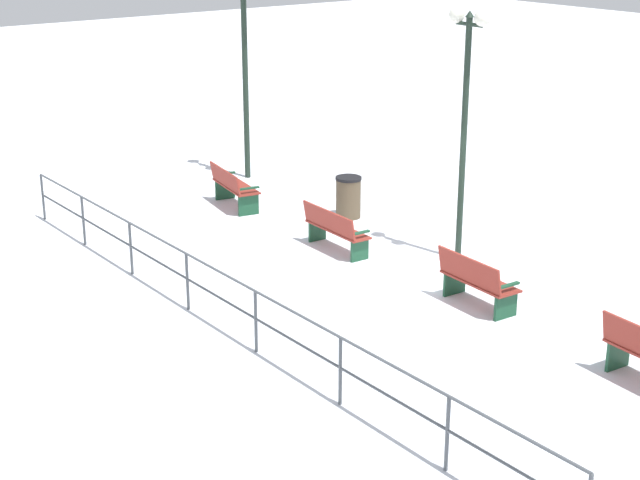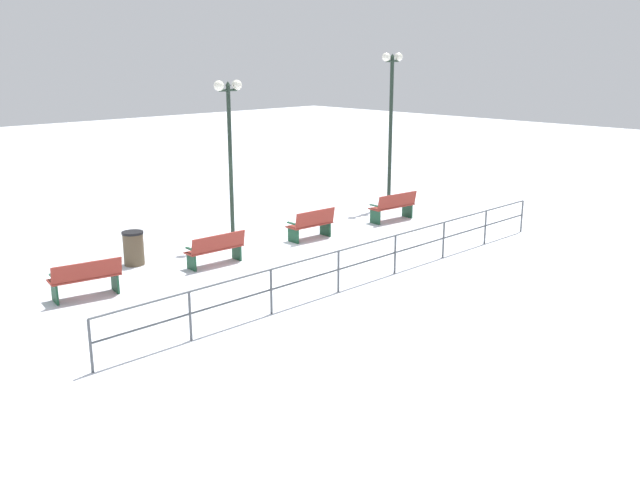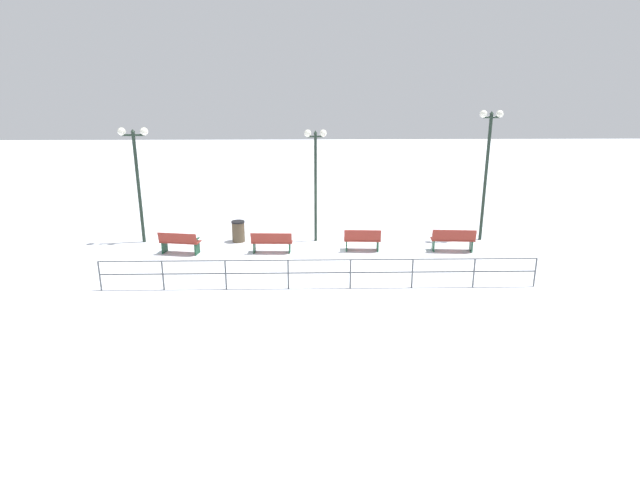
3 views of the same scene
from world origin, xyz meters
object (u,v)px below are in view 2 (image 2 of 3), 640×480
(trash_bin, at_px, (134,248))
(bench_fourth, at_px, (86,278))
(bench_third, at_px, (216,248))
(lamppost_middle, at_px, (229,128))
(bench_nearest, at_px, (394,206))
(lamppost_near, at_px, (391,104))
(bench_second, at_px, (311,224))

(trash_bin, bearing_deg, bench_fourth, 126.99)
(bench_third, height_order, lamppost_middle, lamppost_middle)
(bench_nearest, relative_size, lamppost_near, 0.32)
(bench_second, height_order, lamppost_middle, lamppost_middle)
(bench_nearest, distance_m, bench_third, 7.06)
(lamppost_middle, height_order, trash_bin, lamppost_middle)
(lamppost_middle, bearing_deg, bench_second, -127.76)
(bench_second, height_order, bench_third, bench_second)
(bench_fourth, bearing_deg, bench_nearest, -79.62)
(bench_nearest, xyz_separation_m, lamppost_middle, (1.55, 5.34, 2.78))
(bench_third, height_order, lamppost_near, lamppost_near)
(lamppost_near, relative_size, trash_bin, 6.04)
(bench_fourth, height_order, lamppost_near, lamppost_near)
(bench_fourth, distance_m, trash_bin, 2.58)
(bench_nearest, relative_size, lamppost_middle, 0.37)
(bench_second, xyz_separation_m, bench_third, (-0.17, 3.53, -0.01))
(bench_second, xyz_separation_m, lamppost_near, (1.40, -5.12, 3.14))
(bench_third, relative_size, trash_bin, 1.82)
(bench_third, bearing_deg, bench_nearest, -87.46)
(bench_third, relative_size, lamppost_middle, 0.35)
(bench_second, xyz_separation_m, trash_bin, (1.35, 5.02, -0.01))
(bench_nearest, distance_m, lamppost_middle, 6.22)
(bench_second, bearing_deg, bench_nearest, -89.14)
(bench_second, relative_size, bench_fourth, 0.91)
(bench_third, relative_size, lamppost_near, 0.30)
(bench_nearest, distance_m, bench_second, 3.53)
(bench_nearest, xyz_separation_m, lamppost_near, (1.55, -1.59, 3.11))
(bench_second, relative_size, lamppost_middle, 0.32)
(lamppost_near, height_order, trash_bin, lamppost_near)
(lamppost_near, xyz_separation_m, trash_bin, (-0.04, 10.14, -3.16))
(trash_bin, bearing_deg, bench_nearest, -100.00)
(bench_third, distance_m, lamppost_near, 9.34)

